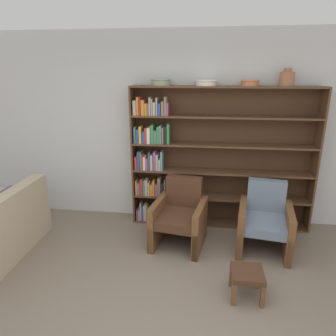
{
  "coord_description": "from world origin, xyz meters",
  "views": [
    {
      "loc": [
        0.25,
        -1.87,
        2.17
      ],
      "look_at": [
        -0.23,
        1.94,
        0.95
      ],
      "focal_mm": 32.0,
      "sensor_mm": 36.0,
      "label": 1
    }
  ],
  "objects_px": {
    "bookshelf": "(203,159)",
    "vase_tall": "(287,78)",
    "bowl_cream": "(206,82)",
    "armchair_leather": "(180,216)",
    "footstool": "(247,276)",
    "bowl_brass": "(250,82)",
    "armchair_cushioned": "(265,221)",
    "bowl_stoneware": "(161,82)"
  },
  "relations": [
    {
      "from": "armchair_leather",
      "to": "footstool",
      "type": "relative_size",
      "value": 2.7
    },
    {
      "from": "vase_tall",
      "to": "footstool",
      "type": "xyz_separation_m",
      "value": [
        -0.54,
        -1.54,
        -1.87
      ]
    },
    {
      "from": "bowl_cream",
      "to": "footstool",
      "type": "relative_size",
      "value": 0.94
    },
    {
      "from": "bookshelf",
      "to": "bowl_cream",
      "type": "xyz_separation_m",
      "value": [
        -0.01,
        -0.02,
        1.07
      ]
    },
    {
      "from": "bookshelf",
      "to": "armchair_cushioned",
      "type": "relative_size",
      "value": 2.99
    },
    {
      "from": "vase_tall",
      "to": "footstool",
      "type": "relative_size",
      "value": 0.7
    },
    {
      "from": "vase_tall",
      "to": "armchair_cushioned",
      "type": "xyz_separation_m",
      "value": [
        -0.22,
        -0.6,
        -1.73
      ]
    },
    {
      "from": "bowl_stoneware",
      "to": "footstool",
      "type": "bearing_deg",
      "value": -54.96
    },
    {
      "from": "bowl_stoneware",
      "to": "bowl_brass",
      "type": "bearing_deg",
      "value": 0.0
    },
    {
      "from": "bowl_brass",
      "to": "armchair_leather",
      "type": "xyz_separation_m",
      "value": [
        -0.84,
        -0.6,
        -1.68
      ]
    },
    {
      "from": "bowl_brass",
      "to": "armchair_cushioned",
      "type": "height_order",
      "value": "bowl_brass"
    },
    {
      "from": "bookshelf",
      "to": "vase_tall",
      "type": "distance_m",
      "value": 1.51
    },
    {
      "from": "bookshelf",
      "to": "vase_tall",
      "type": "relative_size",
      "value": 11.51
    },
    {
      "from": "bookshelf",
      "to": "bowl_stoneware",
      "type": "relative_size",
      "value": 9.65
    },
    {
      "from": "bowl_stoneware",
      "to": "bowl_brass",
      "type": "distance_m",
      "value": 1.17
    },
    {
      "from": "bowl_cream",
      "to": "footstool",
      "type": "distance_m",
      "value": 2.43
    },
    {
      "from": "bowl_brass",
      "to": "armchair_leather",
      "type": "bearing_deg",
      "value": -144.63
    },
    {
      "from": "bowl_brass",
      "to": "armchair_cushioned",
      "type": "relative_size",
      "value": 0.28
    },
    {
      "from": "vase_tall",
      "to": "armchair_cushioned",
      "type": "height_order",
      "value": "vase_tall"
    },
    {
      "from": "bookshelf",
      "to": "bowl_brass",
      "type": "height_order",
      "value": "bowl_brass"
    },
    {
      "from": "armchair_cushioned",
      "to": "vase_tall",
      "type": "bearing_deg",
      "value": -101.15
    },
    {
      "from": "vase_tall",
      "to": "footstool",
      "type": "distance_m",
      "value": 2.48
    },
    {
      "from": "bowl_stoneware",
      "to": "vase_tall",
      "type": "xyz_separation_m",
      "value": [
        1.62,
        0.0,
        0.05
      ]
    },
    {
      "from": "bowl_stoneware",
      "to": "bowl_brass",
      "type": "height_order",
      "value": "bowl_stoneware"
    },
    {
      "from": "bowl_cream",
      "to": "vase_tall",
      "type": "height_order",
      "value": "vase_tall"
    },
    {
      "from": "bookshelf",
      "to": "vase_tall",
      "type": "xyz_separation_m",
      "value": [
        1.02,
        -0.02,
        1.12
      ]
    },
    {
      "from": "bookshelf",
      "to": "armchair_leather",
      "type": "bearing_deg",
      "value": -114.36
    },
    {
      "from": "vase_tall",
      "to": "bookshelf",
      "type": "bearing_deg",
      "value": 178.9
    },
    {
      "from": "bowl_cream",
      "to": "armchair_leather",
      "type": "height_order",
      "value": "bowl_cream"
    },
    {
      "from": "bowl_stoneware",
      "to": "bowl_cream",
      "type": "bearing_deg",
      "value": 0.0
    },
    {
      "from": "armchair_leather",
      "to": "armchair_cushioned",
      "type": "distance_m",
      "value": 1.08
    },
    {
      "from": "bookshelf",
      "to": "footstool",
      "type": "xyz_separation_m",
      "value": [
        0.48,
        -1.56,
        -0.75
      ]
    },
    {
      "from": "vase_tall",
      "to": "bowl_brass",
      "type": "bearing_deg",
      "value": 180.0
    },
    {
      "from": "bookshelf",
      "to": "bowl_brass",
      "type": "relative_size",
      "value": 10.51
    },
    {
      "from": "bowl_stoneware",
      "to": "footstool",
      "type": "distance_m",
      "value": 2.62
    },
    {
      "from": "bowl_cream",
      "to": "vase_tall",
      "type": "xyz_separation_m",
      "value": [
        1.03,
        0.0,
        0.05
      ]
    },
    {
      "from": "footstool",
      "to": "bowl_brass",
      "type": "bearing_deg",
      "value": 86.83
    },
    {
      "from": "bowl_stoneware",
      "to": "bookshelf",
      "type": "bearing_deg",
      "value": 1.84
    },
    {
      "from": "footstool",
      "to": "bowl_cream",
      "type": "bearing_deg",
      "value": 107.4
    },
    {
      "from": "footstool",
      "to": "bowl_stoneware",
      "type": "bearing_deg",
      "value": 125.04
    },
    {
      "from": "bowl_cream",
      "to": "armchair_leather",
      "type": "distance_m",
      "value": 1.8
    },
    {
      "from": "bowl_brass",
      "to": "footstool",
      "type": "bearing_deg",
      "value": -93.17
    }
  ]
}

